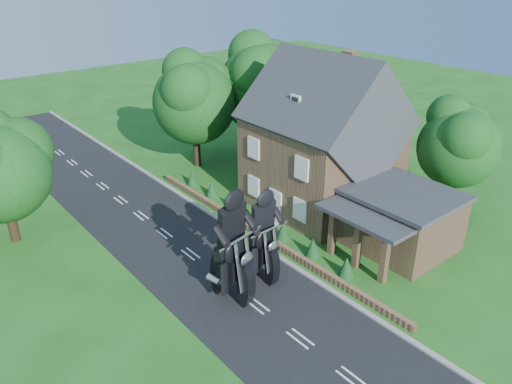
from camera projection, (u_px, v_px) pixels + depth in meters
ground at (257, 306)px, 24.29m from camera, size 120.00×120.00×0.00m
road at (257, 306)px, 24.28m from camera, size 7.00×80.00×0.02m
kerb at (310, 277)px, 26.35m from camera, size 0.30×80.00×0.12m
garden_wall at (260, 234)px, 30.15m from camera, size 0.30×22.00×0.40m
house at (323, 143)px, 32.62m from camera, size 9.54×8.64×10.24m
annex at (399, 219)px, 28.62m from camera, size 7.05×5.94×3.44m
tree_annex_side at (461, 140)px, 32.16m from camera, size 5.64×5.20×7.48m
tree_house_right at (355, 106)px, 37.61m from camera, size 6.51×6.00×8.40m
tree_behind_house at (266, 79)px, 41.01m from camera, size 7.81×7.20×10.08m
tree_behind_left at (198, 94)px, 38.46m from camera, size 6.94×6.40×9.16m
tree_far_road at (5, 163)px, 28.13m from camera, size 6.08×5.60×7.84m
shrub_a at (346, 266)px, 26.39m from camera, size 0.90×0.90×1.10m
shrub_b at (313, 247)px, 28.13m from camera, size 0.90×0.90×1.10m
shrub_c at (283, 230)px, 29.88m from camera, size 0.90×0.90×1.10m
shrub_d at (233, 201)px, 33.37m from camera, size 0.90×0.90×1.10m
shrub_e at (212, 189)px, 35.12m from camera, size 0.90×0.90×1.10m
shrub_f at (192, 178)px, 36.86m from camera, size 0.90×0.90×1.10m
motorcycle_lead at (263, 266)px, 26.02m from camera, size 0.52×1.70×1.56m
motorcycle_follow at (233, 283)px, 24.43m from camera, size 0.88×2.00×1.81m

